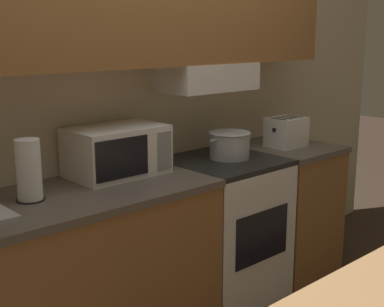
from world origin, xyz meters
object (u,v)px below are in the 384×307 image
object	(u,v)px
cooking_pot	(230,144)
toaster	(286,132)
microwave	(117,151)
paper_towel_roll	(29,170)
stove_range	(222,230)

from	to	relation	value
cooking_pot	toaster	bearing A→B (deg)	-2.22
microwave	toaster	bearing A→B (deg)	-7.20
microwave	toaster	size ratio (longest dim) A/B	1.95
cooking_pot	toaster	world-z (taller)	toaster
microwave	toaster	world-z (taller)	microwave
cooking_pot	paper_towel_roll	distance (m)	1.26
cooking_pot	toaster	size ratio (longest dim) A/B	1.29
cooking_pot	paper_towel_roll	bearing A→B (deg)	178.78
cooking_pot	microwave	distance (m)	0.73
stove_range	paper_towel_roll	bearing A→B (deg)	178.80
stove_range	cooking_pot	world-z (taller)	cooking_pot
microwave	toaster	distance (m)	1.24
stove_range	cooking_pot	distance (m)	0.53
stove_range	toaster	size ratio (longest dim) A/B	3.48
microwave	paper_towel_roll	distance (m)	0.55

